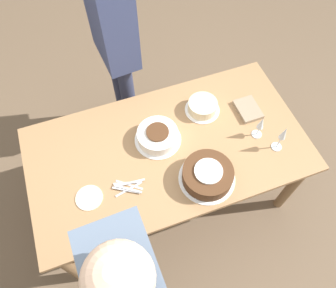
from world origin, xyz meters
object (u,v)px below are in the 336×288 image
(cake_front_chocolate, at_px, (208,175))
(wine_glass_near, at_px, (261,124))
(person_watching, at_px, (113,30))
(cake_back_decorated, at_px, (203,107))
(wine_glass_far, at_px, (283,135))
(cake_center_white, at_px, (158,136))

(cake_front_chocolate, bearing_deg, wine_glass_near, 22.48)
(cake_front_chocolate, relative_size, wine_glass_near, 1.89)
(wine_glass_near, bearing_deg, person_watching, 127.66)
(cake_back_decorated, height_order, wine_glass_near, wine_glass_near)
(wine_glass_near, height_order, wine_glass_far, wine_glass_far)
(wine_glass_far, bearing_deg, cake_front_chocolate, -174.27)
(cake_back_decorated, bearing_deg, cake_front_chocolate, -109.92)
(wine_glass_near, relative_size, wine_glass_far, 0.83)
(cake_front_chocolate, relative_size, person_watching, 0.19)
(cake_center_white, height_order, wine_glass_far, wine_glass_far)
(cake_back_decorated, bearing_deg, wine_glass_far, -52.46)
(wine_glass_far, distance_m, person_watching, 1.26)
(cake_center_white, bearing_deg, wine_glass_near, -16.49)
(cake_center_white, bearing_deg, cake_back_decorated, 18.37)
(cake_center_white, height_order, cake_front_chocolate, cake_front_chocolate)
(cake_center_white, xyz_separation_m, person_watching, (-0.06, 0.69, 0.29))
(cake_front_chocolate, bearing_deg, cake_back_decorated, 70.08)
(cake_front_chocolate, xyz_separation_m, wine_glass_far, (0.50, 0.05, 0.09))
(cake_center_white, xyz_separation_m, cake_front_chocolate, (0.19, -0.36, 0.01))
(cake_front_chocolate, relative_size, wine_glass_far, 1.57)
(cake_front_chocolate, distance_m, wine_glass_far, 0.51)
(cake_front_chocolate, xyz_separation_m, person_watching, (-0.25, 1.05, 0.29))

